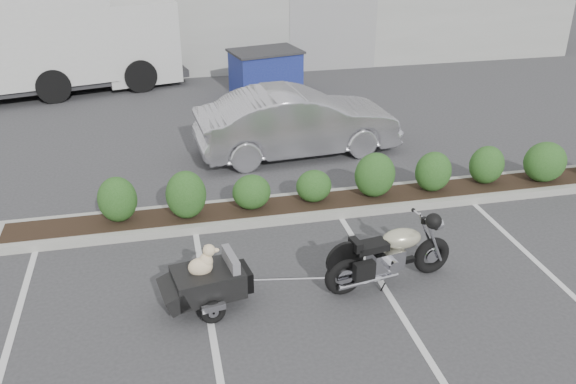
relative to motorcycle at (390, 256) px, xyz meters
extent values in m
plane|color=#38383A|center=(-1.30, 0.43, -0.50)|extent=(90.00, 90.00, 0.00)
cube|color=#9E9E93|center=(-0.30, 2.63, -0.42)|extent=(12.00, 1.00, 0.15)
torus|color=black|center=(-0.76, -0.10, -0.19)|extent=(0.64, 0.26, 0.63)
torus|color=black|center=(0.76, 0.15, -0.19)|extent=(0.64, 0.26, 0.63)
cylinder|color=silver|center=(-0.76, -0.10, -0.19)|extent=(0.28, 0.15, 0.26)
cylinder|color=silver|center=(0.76, 0.15, -0.19)|extent=(0.24, 0.13, 0.22)
cylinder|color=silver|center=(0.71, 0.05, 0.16)|extent=(0.41, 0.11, 0.83)
cylinder|color=silver|center=(0.68, 0.23, 0.16)|extent=(0.41, 0.11, 0.83)
cylinder|color=silver|center=(0.55, 0.11, 0.51)|extent=(0.14, 0.65, 0.03)
cylinder|color=silver|center=(0.81, 0.16, 0.36)|extent=(0.14, 0.18, 0.17)
sphere|color=black|center=(0.56, -0.17, 0.62)|extent=(0.28, 0.28, 0.24)
cube|color=silver|center=(-0.07, 0.01, -0.05)|extent=(0.56, 0.40, 0.32)
cube|color=black|center=(0.03, 0.03, -0.17)|extent=(0.85, 0.23, 0.07)
ellipsoid|color=#B9B695|center=(0.18, 0.05, 0.25)|extent=(0.67, 0.45, 0.31)
cube|color=black|center=(-0.34, -0.04, 0.23)|extent=(0.55, 0.36, 0.11)
cube|color=black|center=(-0.59, -0.08, 0.32)|extent=(0.16, 0.30, 0.15)
cylinder|color=silver|center=(-0.41, -0.22, -0.26)|extent=(0.98, 0.24, 0.08)
cylinder|color=silver|center=(-0.46, 0.12, -0.26)|extent=(0.98, 0.24, 0.08)
cube|color=black|center=(-0.53, -0.33, 0.02)|extent=(0.34, 0.18, 0.28)
cube|color=black|center=(-2.77, 0.02, -0.08)|extent=(1.08, 0.83, 0.39)
cube|color=slate|center=(-2.42, 0.08, 0.18)|extent=(0.21, 0.59, 0.28)
cube|color=slate|center=(-2.72, 0.03, 0.02)|extent=(0.74, 0.68, 0.04)
cube|color=black|center=(-3.28, -0.07, -0.14)|extent=(0.46, 0.72, 0.34)
cube|color=black|center=(-2.25, 0.10, -0.12)|extent=(0.26, 0.49, 0.32)
torus|color=black|center=(-2.75, -0.38, -0.33)|extent=(0.38, 0.16, 0.36)
torus|color=black|center=(-2.88, 0.40, -0.33)|extent=(0.38, 0.16, 0.36)
cube|color=silver|center=(-2.74, -0.42, -0.22)|extent=(0.34, 0.13, 0.09)
cube|color=silver|center=(-2.89, 0.44, -0.22)|extent=(0.34, 0.13, 0.09)
cylinder|color=black|center=(-2.82, 0.01, -0.33)|extent=(0.17, 0.84, 0.04)
cylinder|color=silver|center=(-2.03, 0.14, -0.19)|extent=(0.56, 0.13, 0.03)
ellipsoid|color=beige|center=(-2.86, 0.02, 0.19)|extent=(0.38, 0.29, 0.28)
ellipsoid|color=beige|center=(-2.78, 0.03, 0.26)|extent=(0.23, 0.22, 0.26)
sphere|color=beige|center=(-2.73, 0.04, 0.43)|extent=(0.20, 0.20, 0.18)
ellipsoid|color=beige|center=(-2.64, 0.06, 0.41)|extent=(0.14, 0.10, 0.07)
sphere|color=black|center=(-2.59, 0.06, 0.41)|extent=(0.04, 0.04, 0.03)
ellipsoid|color=beige|center=(-2.75, -0.02, 0.45)|extent=(0.05, 0.04, 0.10)
ellipsoid|color=beige|center=(-2.77, 0.09, 0.45)|extent=(0.05, 0.04, 0.10)
cylinder|color=beige|center=(-2.74, -0.02, 0.09)|extent=(0.05, 0.05, 0.11)
cylinder|color=beige|center=(-2.76, 0.09, 0.09)|extent=(0.05, 0.05, 0.11)
imported|color=silver|center=(-0.17, 5.44, 0.26)|extent=(4.72, 1.97, 1.52)
cube|color=navy|center=(-0.03, 10.17, 0.13)|extent=(2.12, 1.63, 1.27)
cube|color=#2D2D30|center=(-0.03, 10.17, 0.79)|extent=(2.25, 1.76, 0.06)
cube|color=silver|center=(-3.75, 12.43, 0.86)|extent=(2.68, 2.93, 2.40)
cube|color=black|center=(-3.75, 12.43, 0.54)|extent=(0.54, 2.04, 1.09)
cube|color=silver|center=(-7.04, 11.68, 1.46)|extent=(5.47, 3.66, 3.05)
cube|color=#2D2D30|center=(-6.19, 11.88, -0.12)|extent=(7.97, 4.03, 0.22)
cylinder|color=black|center=(-3.69, 11.22, -0.01)|extent=(1.02, 0.52, 0.98)
cylinder|color=black|center=(-4.22, 13.55, -0.01)|extent=(1.02, 0.52, 0.98)
cylinder|color=black|center=(-6.13, 10.66, -0.01)|extent=(1.02, 0.52, 0.98)
cylinder|color=black|center=(-6.67, 13.00, -0.01)|extent=(1.02, 0.52, 0.98)
camera|label=1|loc=(-3.22, -7.35, 4.96)|focal=38.00mm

